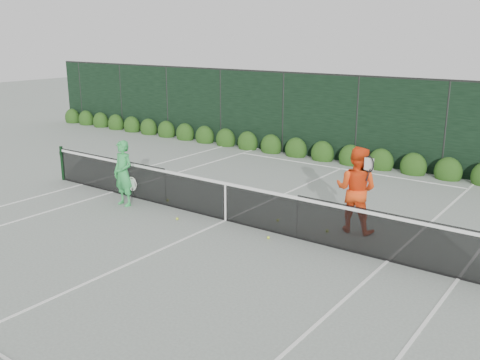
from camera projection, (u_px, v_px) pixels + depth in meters
The scene contains 8 objects.
ground at pixel (226, 221), 13.09m from camera, with size 80.00×80.00×0.00m, color gray.
tennis_net at pixel (225, 200), 12.96m from camera, with size 12.90×0.10×1.07m.
player_woman at pixel (123, 173), 14.06m from camera, with size 0.68×0.46×1.74m.
player_man at pixel (356, 189), 12.15m from camera, with size 1.03×0.84×2.00m.
court_lines at pixel (226, 220), 13.09m from camera, with size 11.03×23.83×0.01m.
windscreen_fence at pixel (142, 186), 10.58m from camera, with size 32.00×21.07×3.06m.
hedge_row at pixel (351, 158), 18.60m from camera, with size 31.66×0.65×0.94m.
tennis_balls at pixel (240, 221), 12.98m from camera, with size 4.67×1.48×0.07m.
Camera 1 is at (7.56, -9.78, 4.44)m, focal length 40.00 mm.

